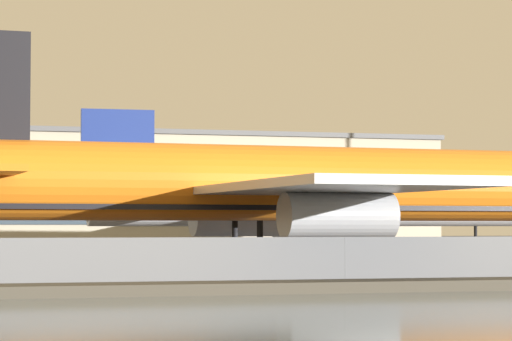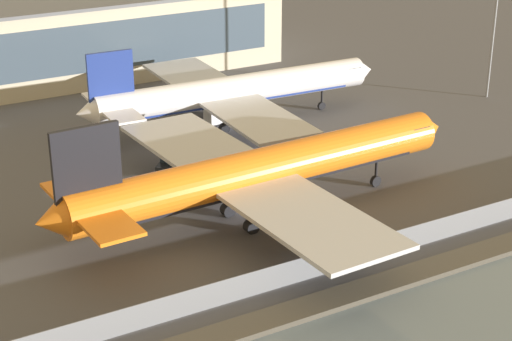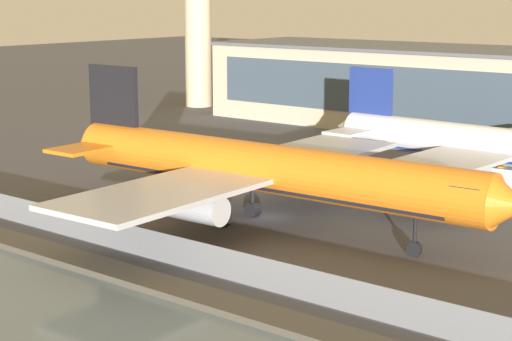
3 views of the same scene
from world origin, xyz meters
TOP-DOWN VIEW (x-y plane):
  - ground_plane at (0.00, 0.00)m, footprint 500.00×500.00m
  - shoreline_seawall at (0.00, -20.50)m, footprint 320.00×3.00m
  - perimeter_fence at (0.00, -16.00)m, footprint 280.00×0.10m
  - cargo_jet_orange at (1.11, -2.73)m, footprint 48.70×41.84m
  - passenger_jet_white at (12.55, 24.32)m, footprint 44.18×38.03m
  - baggage_tug at (-2.15, 13.37)m, footprint 3.32×3.46m
  - ops_van at (12.38, 26.01)m, footprint 5.37×2.56m
  - terminal_building at (-7.38, 59.46)m, footprint 86.17×22.47m

SIDE VIEW (x-z plane):
  - ground_plane at x=0.00m, z-range 0.00..0.00m
  - shoreline_seawall at x=0.00m, z-range 0.00..0.50m
  - baggage_tug at x=-2.15m, z-range -0.09..1.71m
  - perimeter_fence at x=0.00m, z-range 0.00..2.39m
  - ops_van at x=12.38m, z-range 0.04..2.52m
  - passenger_jet_white at x=12.55m, z-range -1.47..10.91m
  - cargo_jet_orange at x=1.11m, z-range -1.64..12.18m
  - terminal_building at x=-7.38m, z-range 0.01..12.76m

